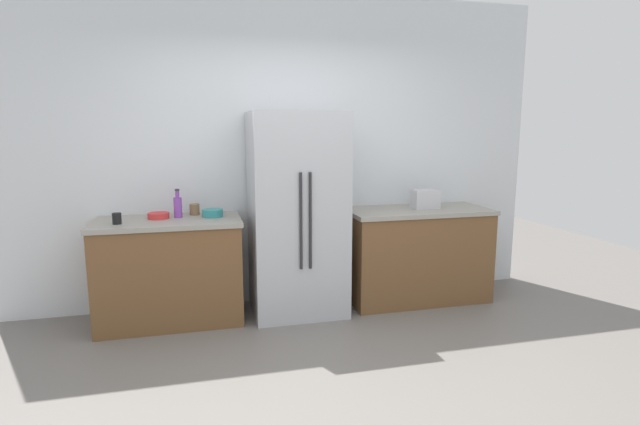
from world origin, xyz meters
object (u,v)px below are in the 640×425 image
object	(u,v)px
refrigerator	(297,214)
cup_b	(117,219)
cup_a	(195,209)
toaster	(425,199)
bottle_a	(178,206)
bowl_b	(213,213)
bowl_a	(158,216)

from	to	relation	value
refrigerator	cup_b	world-z (taller)	refrigerator
refrigerator	cup_a	distance (m)	0.92
toaster	bottle_a	xyz separation A→B (m)	(-2.30, 0.07, 0.01)
bottle_a	bowl_b	xyz separation A→B (m)	(0.29, -0.03, -0.07)
bottle_a	cup_a	bearing A→B (deg)	38.92
refrigerator	cup_a	xyz separation A→B (m)	(-0.89, 0.22, 0.05)
bottle_a	bowl_b	distance (m)	0.30
toaster	cup_a	size ratio (longest dim) A/B	2.56
bowl_b	bowl_a	bearing A→B (deg)	177.57
refrigerator	cup_b	distance (m)	1.50
bottle_a	toaster	bearing A→B (deg)	-1.75
cup_a	bowl_b	bearing A→B (deg)	-42.67
bowl_a	bowl_b	distance (m)	0.46
cup_a	cup_b	xyz separation A→B (m)	(-0.61, -0.30, -0.00)
cup_a	bowl_b	distance (m)	0.21
cup_b	bowl_b	world-z (taller)	cup_b
bowl_b	toaster	bearing A→B (deg)	-1.16
cup_b	bowl_a	bearing A→B (deg)	30.00
cup_a	refrigerator	bearing A→B (deg)	-13.97
cup_b	bowl_a	distance (m)	0.36
cup_b	bottle_a	bearing A→B (deg)	21.77
cup_b	bowl_b	size ratio (longest dim) A/B	0.50
cup_a	bottle_a	bearing A→B (deg)	-141.08
bottle_a	cup_a	world-z (taller)	bottle_a
toaster	bottle_a	bearing A→B (deg)	178.25
toaster	bowl_b	bearing A→B (deg)	178.84
refrigerator	bottle_a	world-z (taller)	refrigerator
bowl_a	bowl_b	world-z (taller)	bowl_b
cup_b	bowl_b	xyz separation A→B (m)	(0.76, 0.16, -0.01)
bottle_a	cup_a	distance (m)	0.19
toaster	bowl_a	bearing A→B (deg)	178.61
refrigerator	toaster	size ratio (longest dim) A/B	7.18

